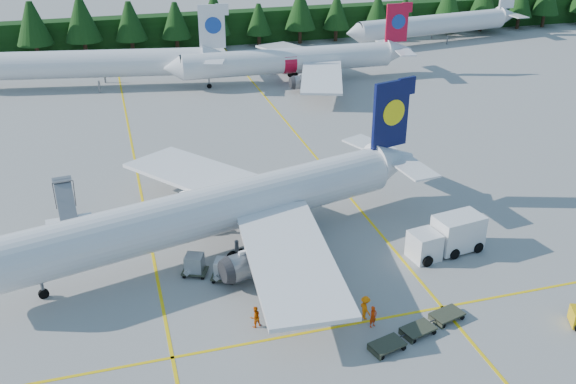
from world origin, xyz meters
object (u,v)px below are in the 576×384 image
object	(u,v)px
airliner_red	(284,61)
service_truck	(446,236)
airliner_navy	(196,216)
airstairs	(70,222)

from	to	relation	value
airliner_red	service_truck	bearing A→B (deg)	-89.54
airliner_navy	service_truck	xyz separation A→B (m)	(20.15, -5.66, -2.08)
airliner_navy	airliner_red	bearing A→B (deg)	51.78
airliner_navy	service_truck	bearing A→B (deg)	-29.88
airliner_navy	airstairs	xyz separation A→B (m)	(-10.55, 7.28, -2.86)
airstairs	airliner_red	bearing A→B (deg)	45.76
airliner_navy	service_truck	size ratio (longest dim) A/B	5.98
airliner_red	service_truck	size ratio (longest dim) A/B	5.63
airstairs	service_truck	size ratio (longest dim) A/B	0.84
airliner_navy	airstairs	world-z (taller)	airliner_navy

